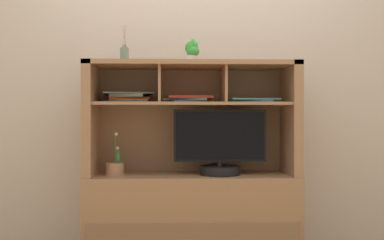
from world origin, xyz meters
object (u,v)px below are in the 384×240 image
at_px(tv_monitor, 220,148).
at_px(magazine_stack_left, 129,97).
at_px(magazine_stack_centre, 188,99).
at_px(potted_succulent, 192,51).
at_px(diffuser_bottle, 124,55).
at_px(media_console, 192,195).
at_px(potted_orchid, 115,169).
at_px(magazine_stack_right, 252,101).

distance_m(tv_monitor, magazine_stack_left, 0.70).
relative_size(magazine_stack_centre, potted_succulent, 2.06).
bearing_deg(diffuser_bottle, potted_succulent, -5.01).
xyz_separation_m(tv_monitor, magazine_stack_centre, (-0.21, 0.08, 0.33)).
bearing_deg(potted_succulent, magazine_stack_centre, 109.26).
bearing_deg(magazine_stack_centre, tv_monitor, -21.41).
height_order(media_console, potted_succulent, potted_succulent).
height_order(potted_orchid, magazine_stack_left, magazine_stack_left).
height_order(diffuser_bottle, potted_succulent, diffuser_bottle).
bearing_deg(magazine_stack_centre, magazine_stack_right, -8.11).
bearing_deg(magazine_stack_right, magazine_stack_left, 175.59).
bearing_deg(magazine_stack_right, potted_succulent, -179.59).
bearing_deg(potted_orchid, diffuser_bottle, 52.57).
relative_size(magazine_stack_centre, magazine_stack_right, 0.98).
bearing_deg(diffuser_bottle, media_console, -2.05).
relative_size(magazine_stack_left, magazine_stack_right, 1.07).
distance_m(magazine_stack_right, potted_succulent, 0.52).
xyz_separation_m(potted_orchid, potted_succulent, (0.50, 0.03, 0.78)).
xyz_separation_m(potted_orchid, magazine_stack_centre, (0.48, 0.09, 0.46)).
xyz_separation_m(media_console, tv_monitor, (0.18, -0.04, 0.31)).
relative_size(tv_monitor, magazine_stack_left, 1.70).
relative_size(magazine_stack_right, potted_succulent, 2.10).
bearing_deg(media_console, magazine_stack_right, -2.93).
distance_m(media_console, diffuser_bottle, 1.04).
bearing_deg(tv_monitor, magazine_stack_right, 5.39).
bearing_deg(potted_orchid, tv_monitor, 1.01).
bearing_deg(potted_orchid, magazine_stack_right, 2.06).
distance_m(magazine_stack_centre, diffuser_bottle, 0.52).
distance_m(magazine_stack_left, potted_succulent, 0.53).
relative_size(media_console, magazine_stack_right, 4.11).
xyz_separation_m(tv_monitor, magazine_stack_right, (0.22, 0.02, 0.32)).
relative_size(tv_monitor, diffuser_bottle, 2.43).
bearing_deg(diffuser_bottle, potted_orchid, -127.43).
xyz_separation_m(potted_orchid, magazine_stack_left, (0.08, 0.10, 0.47)).
height_order(media_console, magazine_stack_left, media_console).
relative_size(diffuser_bottle, potted_succulent, 1.57).
xyz_separation_m(tv_monitor, diffuser_bottle, (-0.64, 0.06, 0.62)).
relative_size(media_console, magazine_stack_centre, 4.18).
height_order(potted_orchid, magazine_stack_right, magazine_stack_right).
height_order(potted_orchid, magazine_stack_centre, magazine_stack_centre).
distance_m(tv_monitor, diffuser_bottle, 0.89).
distance_m(magazine_stack_right, diffuser_bottle, 0.91).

